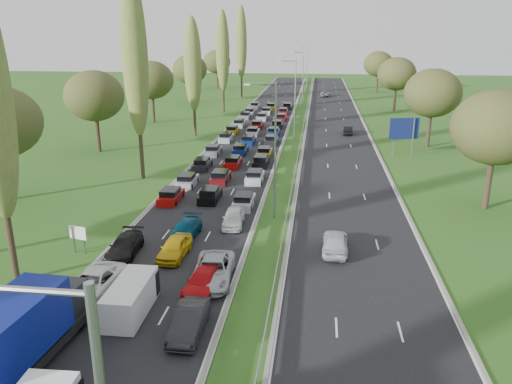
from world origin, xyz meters
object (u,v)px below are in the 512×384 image
(blue_lorry, at_px, (19,334))
(direction_sign, at_px, (404,130))
(near_car_3, at_px, (125,246))
(white_van_rear, at_px, (132,296))
(near_car_2, at_px, (93,284))
(info_sign, at_px, (78,236))

(blue_lorry, height_order, direction_sign, direction_sign)
(blue_lorry, bearing_deg, direction_sign, 66.47)
(direction_sign, bearing_deg, near_car_3, -126.26)
(white_van_rear, xyz_separation_m, direction_sign, (21.82, 41.95, 2.55))
(near_car_2, height_order, near_car_3, near_car_2)
(info_sign, bearing_deg, near_car_2, -57.45)
(white_van_rear, distance_m, info_sign, 10.30)
(blue_lorry, xyz_separation_m, white_van_rear, (3.40, 5.82, -1.01))
(near_car_2, distance_m, near_car_3, 5.96)
(white_van_rear, bearing_deg, direction_sign, 61.86)
(near_car_2, height_order, info_sign, info_sign)
(white_van_rear, bearing_deg, blue_lorry, -120.90)
(blue_lorry, distance_m, info_sign, 13.88)
(blue_lorry, bearing_deg, info_sign, 109.26)
(near_car_3, relative_size, white_van_rear, 0.98)
(white_van_rear, distance_m, direction_sign, 47.36)
(white_van_rear, height_order, info_sign, info_sign)
(info_sign, distance_m, direction_sign, 44.90)
(blue_lorry, xyz_separation_m, info_sign, (-3.58, 13.39, -0.65))
(near_car_3, xyz_separation_m, info_sign, (-3.58, 0.01, 0.65))
(near_car_3, height_order, blue_lorry, blue_lorry)
(near_car_3, relative_size, info_sign, 2.29)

